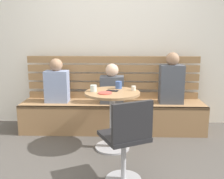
# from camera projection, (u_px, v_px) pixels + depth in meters

# --- Properties ---
(ground) EXTENTS (8.00, 8.00, 0.00)m
(ground) POSITION_uv_depth(u_px,v_px,m) (110.00, 171.00, 2.77)
(ground) COLOR #514C47
(back_wall) EXTENTS (5.20, 0.10, 2.90)m
(back_wall) POSITION_uv_depth(u_px,v_px,m) (113.00, 33.00, 4.07)
(back_wall) COLOR white
(back_wall) RESTS_ON ground
(booth_bench) EXTENTS (2.70, 0.52, 0.44)m
(booth_bench) POSITION_uv_depth(u_px,v_px,m) (113.00, 116.00, 3.89)
(booth_bench) COLOR #A87C51
(booth_bench) RESTS_ON ground
(booth_backrest) EXTENTS (2.65, 0.04, 0.66)m
(booth_backrest) POSITION_uv_depth(u_px,v_px,m) (113.00, 77.00, 4.01)
(booth_backrest) COLOR #9A7249
(booth_backrest) RESTS_ON booth_bench
(cafe_table) EXTENTS (0.68, 0.68, 0.74)m
(cafe_table) POSITION_uv_depth(u_px,v_px,m) (112.00, 109.00, 3.22)
(cafe_table) COLOR #ADADB2
(cafe_table) RESTS_ON ground
(white_chair) EXTENTS (0.53, 0.53, 0.85)m
(white_chair) POSITION_uv_depth(u_px,v_px,m) (127.00, 139.00, 2.44)
(white_chair) COLOR #ADADB2
(white_chair) RESTS_ON ground
(person_adult) EXTENTS (0.34, 0.22, 0.74)m
(person_adult) POSITION_uv_depth(u_px,v_px,m) (171.00, 81.00, 3.75)
(person_adult) COLOR #4C515B
(person_adult) RESTS_ON booth_bench
(person_child_left) EXTENTS (0.34, 0.22, 0.65)m
(person_child_left) POSITION_uv_depth(u_px,v_px,m) (57.00, 83.00, 3.82)
(person_child_left) COLOR #8C9EC6
(person_child_left) RESTS_ON booth_bench
(person_child_middle) EXTENTS (0.34, 0.22, 0.58)m
(person_child_middle) POSITION_uv_depth(u_px,v_px,m) (112.00, 86.00, 3.77)
(person_child_middle) COLOR #4C515B
(person_child_middle) RESTS_ON booth_bench
(cup_glass_short) EXTENTS (0.08, 0.08, 0.08)m
(cup_glass_short) POSITION_uv_depth(u_px,v_px,m) (94.00, 88.00, 3.18)
(cup_glass_short) COLOR silver
(cup_glass_short) RESTS_ON cafe_table
(cup_espresso_small) EXTENTS (0.06, 0.06, 0.05)m
(cup_espresso_small) POSITION_uv_depth(u_px,v_px,m) (134.00, 88.00, 3.26)
(cup_espresso_small) COLOR silver
(cup_espresso_small) RESTS_ON cafe_table
(cup_mug_blue) EXTENTS (0.08, 0.08, 0.09)m
(cup_mug_blue) POSITION_uv_depth(u_px,v_px,m) (119.00, 85.00, 3.36)
(cup_mug_blue) COLOR #3D5B9E
(cup_mug_blue) RESTS_ON cafe_table
(plate_small) EXTENTS (0.17, 0.17, 0.01)m
(plate_small) POSITION_uv_depth(u_px,v_px,m) (105.00, 93.00, 3.08)
(plate_small) COLOR #DB4C42
(plate_small) RESTS_ON cafe_table
(phone_on_table) EXTENTS (0.16, 0.12, 0.01)m
(phone_on_table) POSITION_uv_depth(u_px,v_px,m) (113.00, 91.00, 3.22)
(phone_on_table) COLOR black
(phone_on_table) RESTS_ON cafe_table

